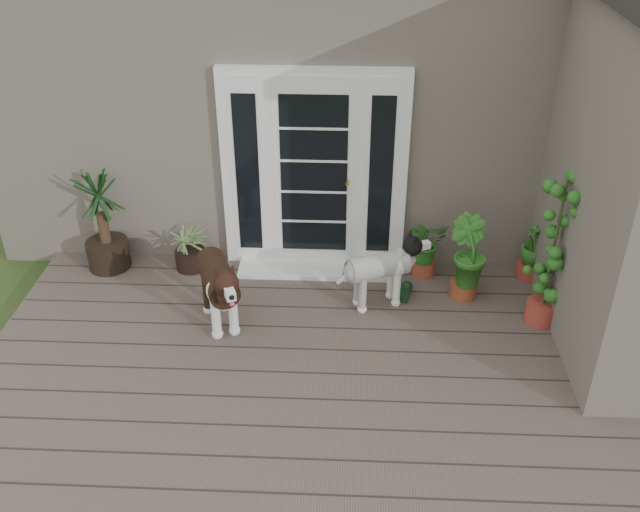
{
  "coord_description": "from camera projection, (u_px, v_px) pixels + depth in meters",
  "views": [
    {
      "loc": [
        0.17,
        -4.01,
        4.19
      ],
      "look_at": [
        -0.1,
        1.75,
        0.7
      ],
      "focal_mm": 39.66,
      "sensor_mm": 36.0,
      "label": 1
    }
  ],
  "objects": [
    {
      "name": "spider_plant",
      "position": [
        189.0,
        244.0,
        7.5
      ],
      "size": [
        0.71,
        0.71,
        0.58
      ],
      "primitive_type": null,
      "rotation": [
        0.0,
        0.0,
        -0.38
      ],
      "color": "#889F62",
      "rests_on": "deck"
    },
    {
      "name": "clog_right",
      "position": [
        405.0,
        292.0,
        7.17
      ],
      "size": [
        0.22,
        0.34,
        0.09
      ],
      "primitive_type": null,
      "rotation": [
        0.0,
        0.0,
        -0.24
      ],
      "color": "black",
      "rests_on": "deck"
    },
    {
      "name": "brindle_dog",
      "position": [
        219.0,
        290.0,
        6.6
      ],
      "size": [
        0.71,
        0.99,
        0.76
      ],
      "primitive_type": null,
      "rotation": [
        0.0,
        0.0,
        3.53
      ],
      "color": "black",
      "rests_on": "deck"
    },
    {
      "name": "sapling",
      "position": [
        553.0,
        252.0,
        6.41
      ],
      "size": [
        0.57,
        0.57,
        1.57
      ],
      "primitive_type": null,
      "rotation": [
        0.0,
        0.0,
        0.29
      ],
      "color": "#1E5618",
      "rests_on": "deck"
    },
    {
      "name": "herb_a",
      "position": [
        425.0,
        251.0,
        7.41
      ],
      "size": [
        0.55,
        0.55,
        0.55
      ],
      "primitive_type": "imported",
      "rotation": [
        0.0,
        0.0,
        0.32
      ],
      "color": "#1E601B",
      "rests_on": "deck"
    },
    {
      "name": "door_unit",
      "position": [
        314.0,
        171.0,
        7.21
      ],
      "size": [
        1.9,
        0.14,
        2.15
      ],
      "primitive_type": "cube",
      "color": "white",
      "rests_on": "deck"
    },
    {
      "name": "house_main",
      "position": [
        339.0,
        77.0,
        8.77
      ],
      "size": [
        7.4,
        4.0,
        3.1
      ],
      "primitive_type": "cube",
      "color": "#665E54",
      "rests_on": "ground"
    },
    {
      "name": "deck",
      "position": [
        324.0,
        405.0,
        5.91
      ],
      "size": [
        6.2,
        4.6,
        0.12
      ],
      "primitive_type": "cube",
      "color": "#6B5B4C",
      "rests_on": "ground"
    },
    {
      "name": "yucca",
      "position": [
        102.0,
        216.0,
        7.36
      ],
      "size": [
        1.04,
        1.04,
        1.23
      ],
      "primitive_type": null,
      "rotation": [
        0.0,
        0.0,
        -0.27
      ],
      "color": "black",
      "rests_on": "deck"
    },
    {
      "name": "clog_left",
      "position": [
        349.0,
        270.0,
        7.52
      ],
      "size": [
        0.19,
        0.34,
        0.1
      ],
      "primitive_type": null,
      "rotation": [
        0.0,
        0.0,
        -0.12
      ],
      "color": "black",
      "rests_on": "deck"
    },
    {
      "name": "door_step",
      "position": [
        314.0,
        269.0,
        7.59
      ],
      "size": [
        1.6,
        0.4,
        0.05
      ],
      "primitive_type": "cube",
      "color": "white",
      "rests_on": "deck"
    },
    {
      "name": "herb_b",
      "position": [
        465.0,
        268.0,
        7.02
      ],
      "size": [
        0.62,
        0.62,
        0.66
      ],
      "primitive_type": "imported",
      "rotation": [
        0.0,
        0.0,
        2.28
      ],
      "color": "#1B5E20",
      "rests_on": "deck"
    },
    {
      "name": "herb_c",
      "position": [
        533.0,
        256.0,
        7.38
      ],
      "size": [
        0.45,
        0.45,
        0.51
      ],
      "primitive_type": "imported",
      "rotation": [
        0.0,
        0.0,
        4.18
      ],
      "color": "#1F5919",
      "rests_on": "deck"
    },
    {
      "name": "white_dog",
      "position": [
        378.0,
        277.0,
        6.9
      ],
      "size": [
        0.85,
        0.6,
        0.65
      ],
      "primitive_type": null,
      "rotation": [
        0.0,
        0.0,
        -1.2
      ],
      "color": "silver",
      "rests_on": "deck"
    }
  ]
}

